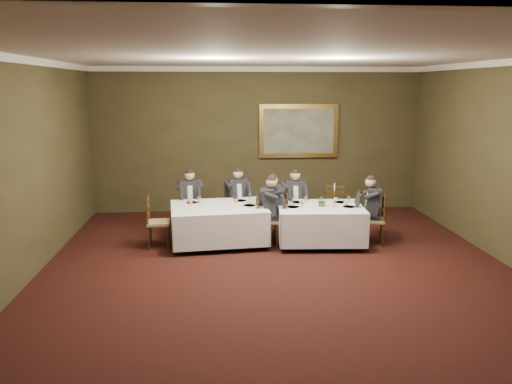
{
  "coord_description": "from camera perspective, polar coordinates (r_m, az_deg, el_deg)",
  "views": [
    {
      "loc": [
        -0.99,
        -7.13,
        3.05
      ],
      "look_at": [
        -0.29,
        1.76,
        1.15
      ],
      "focal_mm": 35.0,
      "sensor_mm": 36.0,
      "label": 1
    }
  ],
  "objects": [
    {
      "name": "place_setting_table_second",
      "position": [
        10.09,
        -7.06,
        -0.98
      ],
      "size": [
        0.33,
        0.31,
        0.14
      ],
      "color": "white",
      "rests_on": "table_second"
    },
    {
      "name": "left_wall",
      "position": [
        7.85,
        -26.96,
        1.17
      ],
      "size": [
        0.1,
        10.0,
        3.5
      ],
      "primitive_type": "cube",
      "color": "#36321B",
      "rests_on": "ground"
    },
    {
      "name": "diner_sec_backright",
      "position": [
        10.75,
        -2.2,
        -1.64
      ],
      "size": [
        0.54,
        0.59,
        1.35
      ],
      "rotation": [
        0.0,
        0.0,
        3.5
      ],
      "color": "black",
      "rests_on": "chair_sec_backright"
    },
    {
      "name": "centerpiece",
      "position": [
        9.73,
        7.58,
        -0.91
      ],
      "size": [
        0.23,
        0.2,
        0.25
      ],
      "primitive_type": "imported",
      "rotation": [
        0.0,
        0.0,
        -0.01
      ],
      "color": "#2D5926",
      "rests_on": "table_main"
    },
    {
      "name": "ceiling",
      "position": [
        7.22,
        3.54,
        15.57
      ],
      "size": [
        8.0,
        10.0,
        0.1
      ],
      "primitive_type": "cube",
      "color": "silver",
      "rests_on": "back_wall"
    },
    {
      "name": "crown_molding",
      "position": [
        7.21,
        3.53,
        15.09
      ],
      "size": [
        8.0,
        10.0,
        0.12
      ],
      "color": "white",
      "rests_on": "back_wall"
    },
    {
      "name": "chair_sec_backleft",
      "position": [
        10.73,
        -7.44,
        -3.02
      ],
      "size": [
        0.46,
        0.44,
        1.0
      ],
      "rotation": [
        0.0,
        0.0,
        3.18
      ],
      "color": "#997C4E",
      "rests_on": "ground"
    },
    {
      "name": "chair_main_endleft",
      "position": [
        9.79,
        1.21,
        -4.38
      ],
      "size": [
        0.45,
        0.46,
        1.0
      ],
      "rotation": [
        0.0,
        0.0,
        -1.63
      ],
      "color": "#997C4E",
      "rests_on": "ground"
    },
    {
      "name": "chair_sec_endleft",
      "position": [
        9.81,
        -11.1,
        -4.58
      ],
      "size": [
        0.44,
        0.46,
        1.0
      ],
      "rotation": [
        0.0,
        0.0,
        -1.53
      ],
      "color": "#997C4E",
      "rests_on": "ground"
    },
    {
      "name": "table_main",
      "position": [
        9.84,
        7.35,
        -3.4
      ],
      "size": [
        1.74,
        1.37,
        0.67
      ],
      "rotation": [
        0.0,
        0.0,
        -0.06
      ],
      "color": "black",
      "rests_on": "ground"
    },
    {
      "name": "front_wall",
      "position": [
        2.69,
        18.64,
        -17.64
      ],
      "size": [
        8.0,
        0.1,
        3.5
      ],
      "primitive_type": "cube",
      "color": "#36321B",
      "rests_on": "ground"
    },
    {
      "name": "diner_main_endleft",
      "position": [
        9.73,
        1.29,
        -3.09
      ],
      "size": [
        0.5,
        0.44,
        1.35
      ],
      "rotation": [
        0.0,
        0.0,
        -1.63
      ],
      "color": "black",
      "rests_on": "chair_main_endleft"
    },
    {
      "name": "chair_sec_backright",
      "position": [
        10.82,
        -2.22,
        -2.8
      ],
      "size": [
        0.56,
        0.55,
        1.0
      ],
      "rotation": [
        0.0,
        0.0,
        3.5
      ],
      "color": "#997C4E",
      "rests_on": "ground"
    },
    {
      "name": "chair_main_backright",
      "position": [
        10.77,
        9.03,
        -3.01
      ],
      "size": [
        0.5,
        0.48,
        1.0
      ],
      "rotation": [
        0.0,
        0.0,
        3.0
      ],
      "color": "#997C4E",
      "rests_on": "ground"
    },
    {
      "name": "diner_main_backleft",
      "position": [
        10.58,
        4.33,
        -1.89
      ],
      "size": [
        0.46,
        0.53,
        1.35
      ],
      "rotation": [
        0.0,
        0.0,
        3.27
      ],
      "color": "black",
      "rests_on": "chair_main_backleft"
    },
    {
      "name": "diner_sec_backleft",
      "position": [
        10.66,
        -7.48,
        -1.85
      ],
      "size": [
        0.43,
        0.5,
        1.35
      ],
      "rotation": [
        0.0,
        0.0,
        3.18
      ],
      "color": "black",
      "rests_on": "chair_sec_backleft"
    },
    {
      "name": "chair_sec_endright",
      "position": [
        10.03,
        2.37,
        -3.99
      ],
      "size": [
        0.43,
        0.45,
        1.0
      ],
      "rotation": [
        0.0,
        0.0,
        1.6
      ],
      "color": "#997C4E",
      "rests_on": "ground"
    },
    {
      "name": "candlestick",
      "position": [
        9.73,
        8.93,
        -0.65
      ],
      "size": [
        0.07,
        0.07,
        0.48
      ],
      "color": "#AC8D34",
      "rests_on": "table_main"
    },
    {
      "name": "diner_sec_endright",
      "position": [
        9.97,
        2.31,
        -2.73
      ],
      "size": [
        0.49,
        0.43,
        1.35
      ],
      "rotation": [
        0.0,
        0.0,
        1.6
      ],
      "color": "black",
      "rests_on": "chair_sec_endright"
    },
    {
      "name": "painting",
      "position": [
        12.28,
        4.89,
        6.95
      ],
      "size": [
        1.93,
        0.09,
        1.3
      ],
      "color": "#C39147",
      "rests_on": "back_wall"
    },
    {
      "name": "table_second",
      "position": [
        9.81,
        -4.3,
        -3.38
      ],
      "size": [
        1.97,
        1.58,
        0.67
      ],
      "rotation": [
        0.0,
        0.0,
        0.1
      ],
      "color": "black",
      "rests_on": "ground"
    },
    {
      "name": "chair_main_endright",
      "position": [
        10.09,
        13.25,
        -4.22
      ],
      "size": [
        0.51,
        0.53,
        1.0
      ],
      "rotation": [
        0.0,
        0.0,
        1.33
      ],
      "color": "#997C4E",
      "rests_on": "ground"
    },
    {
      "name": "diner_main_endright",
      "position": [
        10.03,
        13.24,
        -2.96
      ],
      "size": [
        0.56,
        0.5,
        1.35
      ],
      "rotation": [
        0.0,
        0.0,
        1.33
      ],
      "color": "black",
      "rests_on": "chair_main_endright"
    },
    {
      "name": "place_setting_table_main",
      "position": [
        10.07,
        4.87,
        -0.95
      ],
      "size": [
        0.33,
        0.31,
        0.14
      ],
      "color": "white",
      "rests_on": "table_main"
    },
    {
      "name": "ground",
      "position": [
        7.82,
        3.2,
        -10.95
      ],
      "size": [
        10.0,
        10.0,
        0.0
      ],
      "primitive_type": "plane",
      "color": "black",
      "rests_on": "ground"
    },
    {
      "name": "back_wall",
      "position": [
        12.24,
        0.19,
        5.93
      ],
      "size": [
        8.0,
        0.1,
        3.5
      ],
      "primitive_type": "cube",
      "color": "#36321B",
      "rests_on": "ground"
    },
    {
      "name": "chair_main_backleft",
      "position": [
        10.65,
        4.29,
        -3.06
      ],
      "size": [
        0.49,
        0.47,
        1.0
      ],
      "rotation": [
        0.0,
        0.0,
        3.27
      ],
      "color": "#997C4E",
      "rests_on": "ground"
    }
  ]
}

